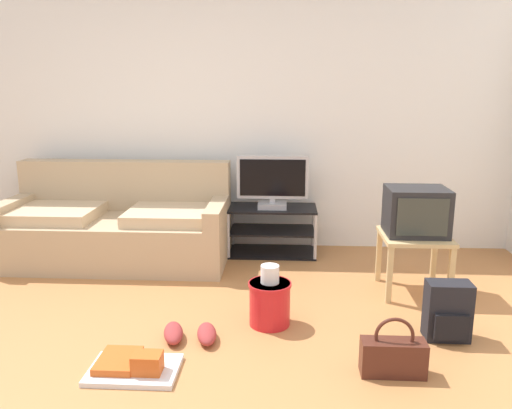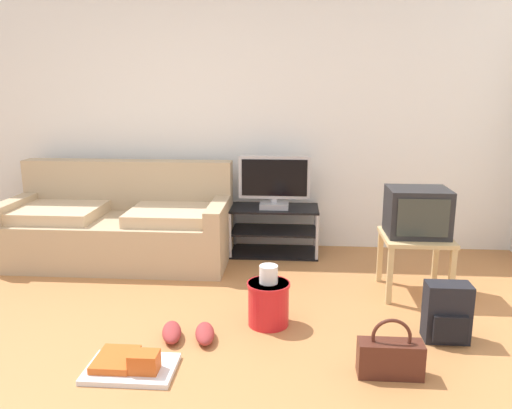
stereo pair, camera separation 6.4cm
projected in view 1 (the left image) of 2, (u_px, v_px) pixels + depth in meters
ground_plane at (138, 373)px, 2.87m from camera, size 9.00×9.80×0.02m
wall_back at (202, 109)px, 4.94m from camera, size 9.00×0.10×2.70m
couch at (118, 226)px, 4.66m from camera, size 2.00×0.90×0.88m
tv_stand at (272, 230)px, 4.85m from camera, size 0.83×0.44×0.45m
flat_tv at (273, 183)px, 4.73m from camera, size 0.66×0.22×0.49m
side_table at (414, 244)px, 3.90m from camera, size 0.50×0.50×0.46m
crt_tv at (416, 211)px, 3.86m from camera, size 0.45×0.37×0.36m
backpack at (448, 311)px, 3.20m from camera, size 0.27×0.23×0.38m
handbag at (393, 356)px, 2.81m from camera, size 0.36×0.13×0.34m
cleaning_bucket at (270, 300)px, 3.40m from camera, size 0.29×0.29×0.42m
sneakers_pair at (190, 333)px, 3.21m from camera, size 0.39×0.29×0.09m
floor_tray at (133, 366)px, 2.85m from camera, size 0.50×0.34×0.14m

